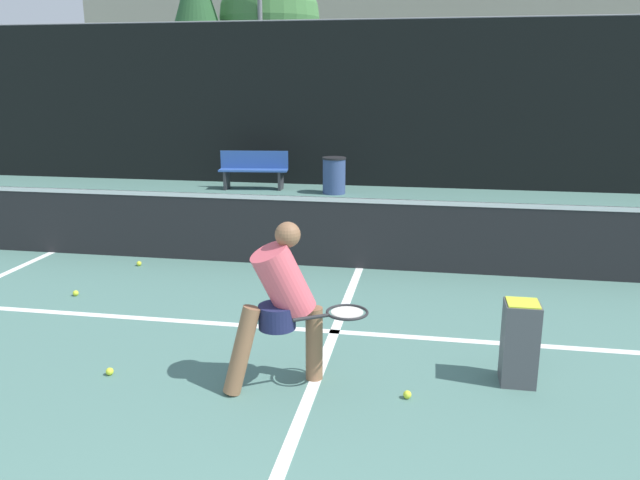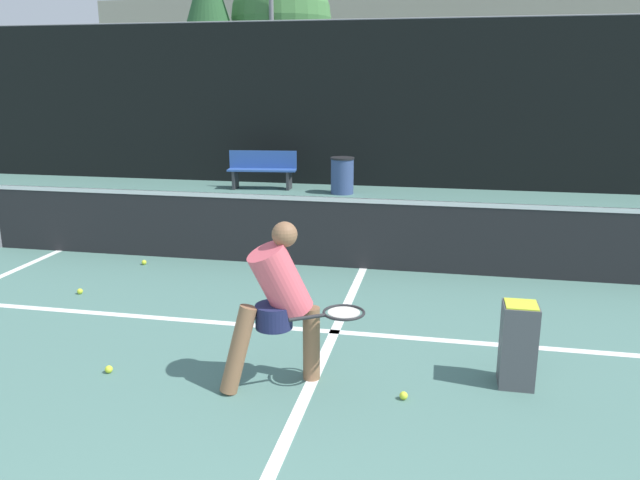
# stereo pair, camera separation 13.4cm
# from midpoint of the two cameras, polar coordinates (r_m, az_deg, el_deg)

# --- Properties ---
(court_service_line) EXTENTS (8.25, 0.10, 0.01)m
(court_service_line) POSITION_cam_midpoint_polar(r_m,az_deg,el_deg) (6.30, 0.72, -8.38)
(court_service_line) COLOR white
(court_service_line) RESTS_ON ground
(court_center_mark) EXTENTS (0.10, 5.25, 0.01)m
(court_center_mark) POSITION_cam_midpoint_polar(r_m,az_deg,el_deg) (5.91, 0.04, -9.97)
(court_center_mark) COLOR white
(court_center_mark) RESTS_ON ground
(net) EXTENTS (11.09, 0.09, 1.07)m
(net) POSITION_cam_midpoint_polar(r_m,az_deg,el_deg) (8.21, 3.23, 0.82)
(net) COLOR slate
(net) RESTS_ON ground
(fence_back) EXTENTS (24.00, 0.06, 3.75)m
(fence_back) POSITION_cam_midpoint_polar(r_m,az_deg,el_deg) (14.58, 6.53, 12.15)
(fence_back) COLOR black
(fence_back) RESTS_ON ground
(player_practicing) EXTENTS (1.23, 0.61, 1.38)m
(player_practicing) POSITION_cam_midpoint_polar(r_m,az_deg,el_deg) (5.02, -4.19, -5.54)
(player_practicing) COLOR #8C6042
(player_practicing) RESTS_ON ground
(tennis_ball_scattered_0) EXTENTS (0.07, 0.07, 0.07)m
(tennis_ball_scattered_0) POSITION_cam_midpoint_polar(r_m,az_deg,el_deg) (5.12, 7.22, -13.85)
(tennis_ball_scattered_0) COLOR #D1E033
(tennis_ball_scattered_0) RESTS_ON ground
(tennis_ball_scattered_8) EXTENTS (0.07, 0.07, 0.07)m
(tennis_ball_scattered_8) POSITION_cam_midpoint_polar(r_m,az_deg,el_deg) (8.80, -16.64, -2.07)
(tennis_ball_scattered_8) COLOR #D1E033
(tennis_ball_scattered_8) RESTS_ON ground
(tennis_ball_scattered_9) EXTENTS (0.07, 0.07, 0.07)m
(tennis_ball_scattered_9) POSITION_cam_midpoint_polar(r_m,az_deg,el_deg) (5.75, -19.32, -11.28)
(tennis_ball_scattered_9) COLOR #D1E033
(tennis_ball_scattered_9) RESTS_ON ground
(tennis_ball_scattered_10) EXTENTS (0.07, 0.07, 0.07)m
(tennis_ball_scattered_10) POSITION_cam_midpoint_polar(r_m,az_deg,el_deg) (7.85, -21.90, -4.53)
(tennis_ball_scattered_10) COLOR #D1E033
(tennis_ball_scattered_10) RESTS_ON ground
(ball_hopper) EXTENTS (0.28, 0.28, 0.71)m
(ball_hopper) POSITION_cam_midpoint_polar(r_m,az_deg,el_deg) (5.41, 17.12, -8.82)
(ball_hopper) COLOR #4C4C51
(ball_hopper) RESTS_ON ground
(courtside_bench) EXTENTS (1.59, 0.57, 0.86)m
(courtside_bench) POSITION_cam_midpoint_polar(r_m,az_deg,el_deg) (14.37, -6.34, 6.50)
(courtside_bench) COLOR #2D519E
(courtside_bench) RESTS_ON ground
(trash_bin) EXTENTS (0.52, 0.52, 0.80)m
(trash_bin) POSITION_cam_midpoint_polar(r_m,az_deg,el_deg) (13.72, 1.02, 5.93)
(trash_bin) COLOR #384C7F
(trash_bin) RESTS_ON ground
(parked_car) EXTENTS (1.64, 3.93, 1.49)m
(parked_car) POSITION_cam_midpoint_polar(r_m,az_deg,el_deg) (17.63, 13.49, 8.21)
(parked_car) COLOR black
(parked_car) RESTS_ON ground
(tree_west) EXTENTS (3.66, 3.66, 6.44)m
(tree_west) POSITION_cam_midpoint_polar(r_m,az_deg,el_deg) (24.29, -4.79, 19.55)
(tree_west) COLOR brown
(tree_west) RESTS_ON ground
(tree_mid) EXTENTS (2.53, 2.53, 6.76)m
(tree_mid) POSITION_cam_midpoint_polar(r_m,az_deg,el_deg) (23.46, -11.40, 19.91)
(tree_mid) COLOR brown
(tree_mid) RESTS_ON ground
(building_far) EXTENTS (36.00, 2.40, 6.55)m
(building_far) POSITION_cam_midpoint_polar(r_m,az_deg,el_deg) (34.18, 8.83, 15.76)
(building_far) COLOR gray
(building_far) RESTS_ON ground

